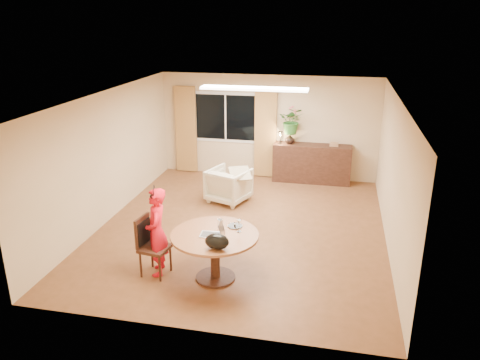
# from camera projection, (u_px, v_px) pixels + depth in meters

# --- Properties ---
(floor) EXTENTS (6.50, 6.50, 0.00)m
(floor) POSITION_uv_depth(u_px,v_px,m) (242.00, 228.00, 9.27)
(floor) COLOR brown
(floor) RESTS_ON ground
(ceiling) EXTENTS (6.50, 6.50, 0.00)m
(ceiling) POSITION_uv_depth(u_px,v_px,m) (242.00, 96.00, 8.39)
(ceiling) COLOR white
(ceiling) RESTS_ON wall_back
(wall_back) EXTENTS (5.50, 0.00, 5.50)m
(wall_back) POSITION_uv_depth(u_px,v_px,m) (268.00, 127.00, 11.82)
(wall_back) COLOR tan
(wall_back) RESTS_ON floor
(wall_left) EXTENTS (0.00, 6.50, 6.50)m
(wall_left) POSITION_uv_depth(u_px,v_px,m) (108.00, 157.00, 9.37)
(wall_left) COLOR tan
(wall_left) RESTS_ON floor
(wall_right) EXTENTS (0.00, 6.50, 6.50)m
(wall_right) POSITION_uv_depth(u_px,v_px,m) (394.00, 175.00, 8.29)
(wall_right) COLOR tan
(wall_right) RESTS_ON floor
(window) EXTENTS (1.70, 0.03, 1.30)m
(window) POSITION_uv_depth(u_px,v_px,m) (226.00, 117.00, 11.96)
(window) COLOR white
(window) RESTS_ON wall_back
(curtain_left) EXTENTS (0.55, 0.08, 2.25)m
(curtain_left) POSITION_uv_depth(u_px,v_px,m) (186.00, 130.00, 12.21)
(curtain_left) COLOR brown
(curtain_left) RESTS_ON wall_back
(curtain_right) EXTENTS (0.55, 0.08, 2.25)m
(curtain_right) POSITION_uv_depth(u_px,v_px,m) (265.00, 134.00, 11.80)
(curtain_right) COLOR brown
(curtain_right) RESTS_ON wall_back
(ceiling_panel) EXTENTS (2.20, 0.35, 0.05)m
(ceiling_panel) POSITION_uv_depth(u_px,v_px,m) (254.00, 89.00, 9.51)
(ceiling_panel) COLOR white
(ceiling_panel) RESTS_ON ceiling
(dining_table) EXTENTS (1.37, 1.37, 0.78)m
(dining_table) POSITION_uv_depth(u_px,v_px,m) (215.00, 244.00, 7.30)
(dining_table) COLOR brown
(dining_table) RESTS_ON floor
(dining_chair) EXTENTS (0.53, 0.50, 0.98)m
(dining_chair) POSITION_uv_depth(u_px,v_px,m) (155.00, 247.00, 7.46)
(dining_chair) COLOR black
(dining_chair) RESTS_ON floor
(child) EXTENTS (0.61, 0.49, 1.46)m
(child) POSITION_uv_depth(u_px,v_px,m) (157.00, 232.00, 7.43)
(child) COLOR red
(child) RESTS_ON floor
(laptop) EXTENTS (0.38, 0.26, 0.24)m
(laptop) POSITION_uv_depth(u_px,v_px,m) (211.00, 228.00, 7.16)
(laptop) COLOR #B7B7BC
(laptop) RESTS_ON dining_table
(tumbler) EXTENTS (0.10, 0.10, 0.12)m
(tumbler) POSITION_uv_depth(u_px,v_px,m) (220.00, 223.00, 7.49)
(tumbler) COLOR white
(tumbler) RESTS_ON dining_table
(wine_glass) EXTENTS (0.07, 0.07, 0.21)m
(wine_glass) POSITION_uv_depth(u_px,v_px,m) (239.00, 226.00, 7.28)
(wine_glass) COLOR white
(wine_glass) RESTS_ON dining_table
(pot_lid) EXTENTS (0.26, 0.26, 0.04)m
(pot_lid) POSITION_uv_depth(u_px,v_px,m) (235.00, 225.00, 7.49)
(pot_lid) COLOR white
(pot_lid) RESTS_ON dining_table
(handbag) EXTENTS (0.40, 0.29, 0.24)m
(handbag) POSITION_uv_depth(u_px,v_px,m) (217.00, 242.00, 6.74)
(handbag) COLOR black
(handbag) RESTS_ON dining_table
(armchair) EXTENTS (1.06, 1.07, 0.77)m
(armchair) POSITION_uv_depth(u_px,v_px,m) (229.00, 185.00, 10.46)
(armchair) COLOR #C6B39D
(armchair) RESTS_ON floor
(throw) EXTENTS (0.63, 0.68, 0.03)m
(throw) POSITION_uv_depth(u_px,v_px,m) (240.00, 170.00, 10.22)
(throw) COLOR beige
(throw) RESTS_ON armchair
(sideboard) EXTENTS (1.92, 0.47, 0.96)m
(sideboard) POSITION_uv_depth(u_px,v_px,m) (312.00, 163.00, 11.65)
(sideboard) COLOR black
(sideboard) RESTS_ON floor
(vase) EXTENTS (0.29, 0.29, 0.25)m
(vase) POSITION_uv_depth(u_px,v_px,m) (290.00, 139.00, 11.56)
(vase) COLOR black
(vase) RESTS_ON sideboard
(bouquet) EXTENTS (0.60, 0.52, 0.66)m
(bouquet) POSITION_uv_depth(u_px,v_px,m) (292.00, 121.00, 11.40)
(bouquet) COLOR #346225
(bouquet) RESTS_ON vase
(book_stack) EXTENTS (0.23, 0.19, 0.09)m
(book_stack) POSITION_uv_depth(u_px,v_px,m) (334.00, 144.00, 11.38)
(book_stack) COLOR #8C6247
(book_stack) RESTS_ON sideboard
(desk_lamp) EXTENTS (0.13, 0.13, 0.32)m
(desk_lamp) POSITION_uv_depth(u_px,v_px,m) (280.00, 137.00, 11.55)
(desk_lamp) COLOR black
(desk_lamp) RESTS_ON sideboard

